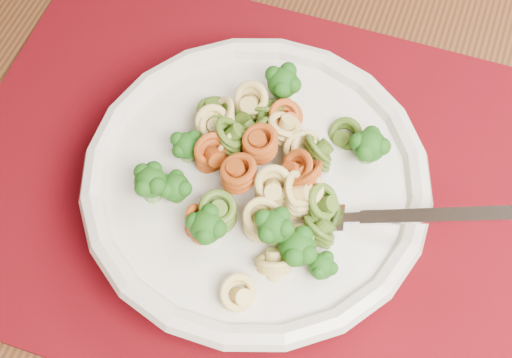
% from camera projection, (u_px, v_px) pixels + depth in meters
% --- Properties ---
extents(dining_table, '(1.35, 0.96, 0.76)m').
position_uv_depth(dining_table, '(313.00, 176.00, 0.74)').
color(dining_table, '#5A2F19').
rests_on(dining_table, ground).
extents(placemat, '(0.54, 0.45, 0.00)m').
position_uv_depth(placemat, '(246.00, 180.00, 0.60)').
color(placemat, '#5C0312').
rests_on(placemat, dining_table).
extents(pasta_bowl, '(0.27, 0.27, 0.05)m').
position_uv_depth(pasta_bowl, '(256.00, 184.00, 0.56)').
color(pasta_bowl, silver).
rests_on(pasta_bowl, placemat).
extents(pasta_broccoli_heap, '(0.23, 0.23, 0.06)m').
position_uv_depth(pasta_broccoli_heap, '(256.00, 175.00, 0.55)').
color(pasta_broccoli_heap, tan).
rests_on(pasta_broccoli_heap, pasta_bowl).
extents(fork, '(0.18, 0.08, 0.08)m').
position_uv_depth(fork, '(328.00, 219.00, 0.53)').
color(fork, silver).
rests_on(fork, pasta_bowl).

